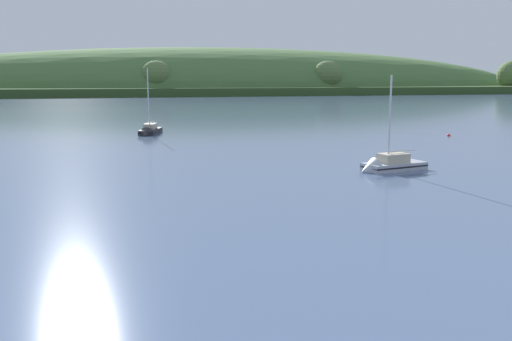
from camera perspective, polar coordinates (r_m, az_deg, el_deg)
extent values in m
cube|color=#314A21|center=(260.49, -13.30, 8.14)|extent=(462.85, 96.72, 3.47)
ellipsoid|color=#476B38|center=(291.22, -3.99, 8.18)|extent=(372.11, 112.85, 46.25)
sphere|color=#56703D|center=(248.41, -10.41, 9.69)|extent=(13.92, 13.92, 13.92)
sphere|color=#56703D|center=(266.42, 7.49, 9.81)|extent=(14.44, 14.44, 14.44)
sphere|color=#56703D|center=(319.23, 25.25, 9.01)|extent=(15.37, 15.37, 15.37)
cube|color=#232328|center=(81.20, -10.98, 3.89)|extent=(4.11, 6.46, 1.22)
cone|color=#232328|center=(78.27, -11.50, 3.65)|extent=(2.48, 2.14, 2.09)
cube|color=black|center=(81.17, -10.99, 4.09)|extent=(4.13, 6.47, 0.14)
cube|color=#BCB299|center=(80.96, -11.03, 4.58)|extent=(2.32, 3.08, 0.79)
cylinder|color=silver|center=(80.12, -11.23, 7.36)|extent=(0.15, 0.15, 8.72)
cylinder|color=silver|center=(81.87, -10.88, 5.02)|extent=(1.19, 3.05, 0.12)
cube|color=#ADB2BC|center=(50.27, 14.27, 0.19)|extent=(6.10, 3.29, 1.14)
cone|color=#ADB2BC|center=(48.44, 11.67, -0.06)|extent=(1.80, 2.48, 2.28)
cube|color=black|center=(50.22, 14.29, 0.49)|extent=(6.10, 3.31, 0.14)
cube|color=#BCB299|center=(50.02, 14.19, 1.29)|extent=(2.83, 2.02, 0.82)
cylinder|color=silver|center=(49.27, 13.85, 5.21)|extent=(0.17, 0.17, 7.71)
cylinder|color=silver|center=(50.56, 15.03, 1.98)|extent=(3.02, 0.63, 0.13)
sphere|color=red|center=(81.29, 19.54, 3.43)|extent=(0.55, 0.55, 0.55)
cylinder|color=black|center=(81.25, 19.55, 3.65)|extent=(0.04, 0.04, 0.08)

